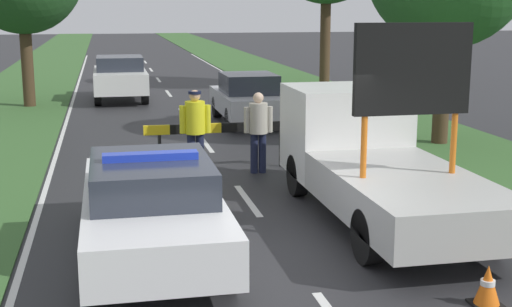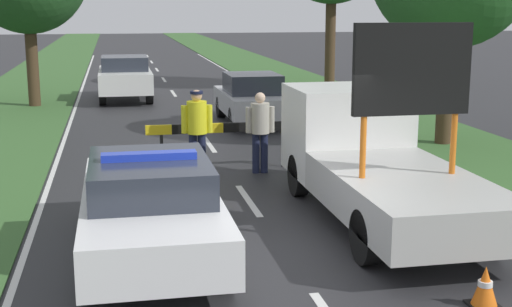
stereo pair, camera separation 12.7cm
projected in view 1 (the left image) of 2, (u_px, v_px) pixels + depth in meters
The scene contains 14 objects.
ground_plane at pixel (293, 262), 9.77m from camera, with size 160.00×160.00×0.00m, color #28282B.
lane_markings at pixel (183, 113), 23.16m from camera, with size 7.36×55.93×0.01m.
grass_verge_left at pixel (20, 95), 27.77m from camera, with size 3.97×120.00×0.03m.
grass_verge_right at pixel (303, 88), 30.08m from camera, with size 3.97×120.00×0.03m.
police_car at pixel (151, 205), 9.89m from camera, with size 1.84×4.83×1.50m.
work_truck at pixel (371, 156), 11.87m from camera, with size 2.02×5.70×3.21m.
road_barrier at pixel (221, 131), 15.11m from camera, with size 3.27×0.08×1.00m.
police_officer at pixel (195, 125), 14.46m from camera, with size 0.64×0.40×1.77m.
pedestrian_civilian at pixel (258, 126), 14.74m from camera, with size 0.61×0.39×1.69m.
traffic_cone_near_police at pixel (488, 286), 8.29m from camera, with size 0.35×0.35×0.50m.
traffic_cone_centre_front at pixel (369, 162), 14.78m from camera, with size 0.38×0.38×0.53m.
traffic_cone_near_truck at pixel (357, 146), 16.16m from camera, with size 0.47×0.47×0.64m.
queued_car_sedan_silver at pixel (248, 98), 21.11m from camera, with size 1.73×3.96×1.47m.
queued_car_van_white at pixel (120, 77), 26.10m from camera, with size 1.86×4.29×1.62m.
Camera 1 is at (-2.41, -8.96, 3.46)m, focal length 50.00 mm.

